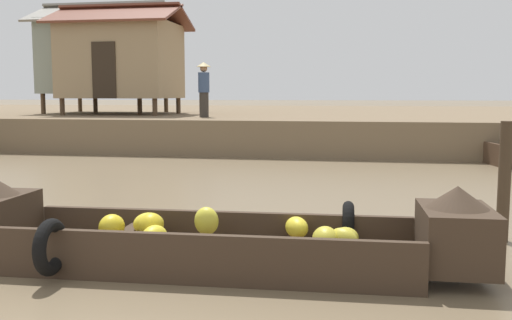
# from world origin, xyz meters

# --- Properties ---
(ground_plane) EXTENTS (300.00, 300.00, 0.00)m
(ground_plane) POSITION_xyz_m (0.00, 10.00, 0.00)
(ground_plane) COLOR #726047
(riverbank_strip) EXTENTS (160.00, 20.00, 0.99)m
(riverbank_strip) POSITION_xyz_m (0.00, 23.40, 0.50)
(riverbank_strip) COLOR #756047
(riverbank_strip) RESTS_ON ground
(banana_boat) EXTENTS (5.23, 1.85, 0.87)m
(banana_boat) POSITION_xyz_m (1.44, 3.77, 0.30)
(banana_boat) COLOR #3D2D21
(banana_boat) RESTS_ON ground
(fishing_skiff_distant) EXTENTS (2.03, 4.40, 0.93)m
(fishing_skiff_distant) POSITION_xyz_m (6.27, 13.77, 0.34)
(fishing_skiff_distant) COLOR #473323
(fishing_skiff_distant) RESTS_ON ground
(stilt_house_left) EXTENTS (4.73, 3.67, 4.03)m
(stilt_house_left) POSITION_xyz_m (-6.45, 18.82, 3.09)
(stilt_house_left) COLOR #4C3826
(stilt_house_left) RESTS_ON riverbank_strip
(stilt_house_mid_left) EXTENTS (4.32, 3.35, 3.73)m
(stilt_house_mid_left) POSITION_xyz_m (-5.24, 17.42, 2.90)
(stilt_house_mid_left) COLOR #4C3826
(stilt_house_mid_left) RESTS_ON riverbank_strip
(vendor_person) EXTENTS (0.44, 0.44, 1.66)m
(vendor_person) POSITION_xyz_m (-1.82, 15.52, 1.92)
(vendor_person) COLOR #332D28
(vendor_person) RESTS_ON riverbank_strip
(mooring_post) EXTENTS (0.14, 0.14, 1.39)m
(mooring_post) POSITION_xyz_m (4.48, 5.39, 0.69)
(mooring_post) COLOR #423323
(mooring_post) RESTS_ON ground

